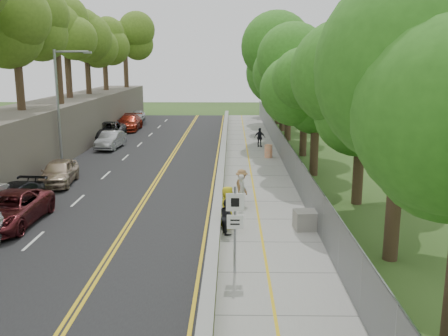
{
  "coord_description": "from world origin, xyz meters",
  "views": [
    {
      "loc": [
        0.93,
        -19.23,
        7.28
      ],
      "look_at": [
        0.5,
        8.0,
        1.4
      ],
      "focal_mm": 40.0,
      "sensor_mm": 36.0,
      "label": 1
    }
  ],
  "objects_px": {
    "construction_barrel": "(268,151)",
    "concrete_block": "(308,220)",
    "painter_0": "(227,207)",
    "signpost": "(235,220)",
    "streetlight": "(61,101)",
    "car_2": "(9,209)",
    "person_far": "(260,137)"
  },
  "relations": [
    {
      "from": "construction_barrel",
      "to": "person_far",
      "type": "bearing_deg",
      "value": 94.75
    },
    {
      "from": "construction_barrel",
      "to": "car_2",
      "type": "xyz_separation_m",
      "value": [
        -12.72,
        -16.12,
        0.23
      ]
    },
    {
      "from": "construction_barrel",
      "to": "car_2",
      "type": "bearing_deg",
      "value": -128.27
    },
    {
      "from": "streetlight",
      "to": "person_far",
      "type": "bearing_deg",
      "value": 32.71
    },
    {
      "from": "streetlight",
      "to": "car_2",
      "type": "bearing_deg",
      "value": -83.07
    },
    {
      "from": "construction_barrel",
      "to": "concrete_block",
      "type": "height_order",
      "value": "construction_barrel"
    },
    {
      "from": "signpost",
      "to": "car_2",
      "type": "height_order",
      "value": "signpost"
    },
    {
      "from": "streetlight",
      "to": "concrete_block",
      "type": "height_order",
      "value": "streetlight"
    },
    {
      "from": "painter_0",
      "to": "car_2",
      "type": "bearing_deg",
      "value": 79.24
    },
    {
      "from": "streetlight",
      "to": "construction_barrel",
      "type": "height_order",
      "value": "streetlight"
    },
    {
      "from": "streetlight",
      "to": "construction_barrel",
      "type": "xyz_separation_m",
      "value": [
        14.18,
        4.08,
        -4.09
      ]
    },
    {
      "from": "signpost",
      "to": "concrete_block",
      "type": "distance_m",
      "value": 5.9
    },
    {
      "from": "concrete_block",
      "to": "car_2",
      "type": "relative_size",
      "value": 0.23
    },
    {
      "from": "streetlight",
      "to": "concrete_block",
      "type": "relative_size",
      "value": 6.53
    },
    {
      "from": "car_2",
      "to": "concrete_block",
      "type": "bearing_deg",
      "value": 0.08
    },
    {
      "from": "streetlight",
      "to": "signpost",
      "type": "relative_size",
      "value": 2.58
    },
    {
      "from": "concrete_block",
      "to": "person_far",
      "type": "distance_m",
      "value": 21.2
    },
    {
      "from": "car_2",
      "to": "construction_barrel",
      "type": "bearing_deg",
      "value": 53.04
    },
    {
      "from": "streetlight",
      "to": "construction_barrel",
      "type": "distance_m",
      "value": 15.31
    },
    {
      "from": "construction_barrel",
      "to": "signpost",
      "type": "bearing_deg",
      "value": -97.2
    },
    {
      "from": "car_2",
      "to": "person_far",
      "type": "distance_m",
      "value": 24.25
    },
    {
      "from": "person_far",
      "to": "signpost",
      "type": "bearing_deg",
      "value": 106.33
    },
    {
      "from": "signpost",
      "to": "person_far",
      "type": "distance_m",
      "value": 25.99
    },
    {
      "from": "construction_barrel",
      "to": "person_far",
      "type": "xyz_separation_m",
      "value": [
        -0.4,
        4.77,
        0.32
      ]
    },
    {
      "from": "streetlight",
      "to": "signpost",
      "type": "bearing_deg",
      "value": -55.92
    },
    {
      "from": "painter_0",
      "to": "streetlight",
      "type": "bearing_deg",
      "value": 33.06
    },
    {
      "from": "painter_0",
      "to": "construction_barrel",
      "type": "bearing_deg",
      "value": -19.61
    },
    {
      "from": "signpost",
      "to": "streetlight",
      "type": "bearing_deg",
      "value": 124.08
    },
    {
      "from": "construction_barrel",
      "to": "concrete_block",
      "type": "bearing_deg",
      "value": -87.97
    },
    {
      "from": "concrete_block",
      "to": "painter_0",
      "type": "relative_size",
      "value": 0.65
    },
    {
      "from": "concrete_block",
      "to": "painter_0",
      "type": "xyz_separation_m",
      "value": [
        -3.55,
        0.04,
        0.53
      ]
    },
    {
      "from": "construction_barrel",
      "to": "painter_0",
      "type": "relative_size",
      "value": 0.53
    }
  ]
}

